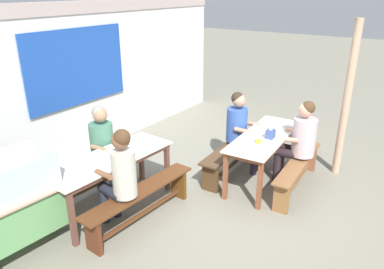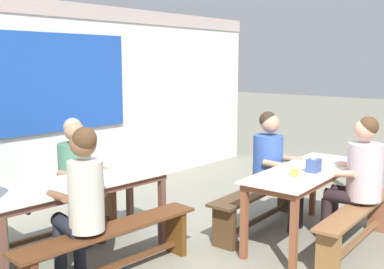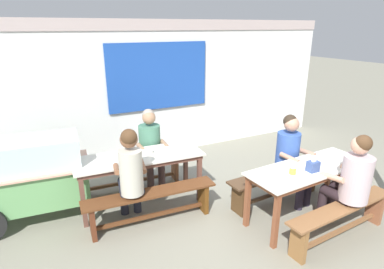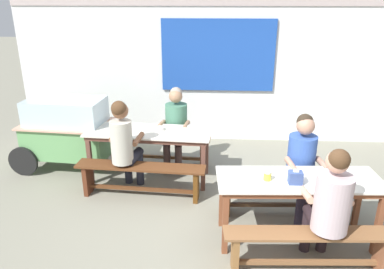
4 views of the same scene
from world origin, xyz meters
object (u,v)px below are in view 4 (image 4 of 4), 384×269
(bench_near_back, at_px, (284,190))
(tissue_box, at_px, (295,177))
(person_right_near_table, at_px, (303,161))
(condiment_jar, at_px, (267,176))
(soup_bowl, at_px, (160,129))
(dining_table_far, at_px, (149,136))
(dining_table_near, at_px, (298,185))
(person_center_facing, at_px, (176,123))
(food_cart, at_px, (67,129))
(person_left_back_turned, at_px, (124,142))
(bench_far_back, at_px, (158,146))
(person_near_front, at_px, (330,202))
(bench_near_front, at_px, (309,245))
(bench_far_front, at_px, (141,175))

(bench_near_back, bearing_deg, tissue_box, -93.55)
(bench_near_back, distance_m, person_right_near_table, 0.47)
(condiment_jar, relative_size, soup_bowl, 0.79)
(dining_table_far, bearing_deg, tissue_box, -39.67)
(dining_table_near, bearing_deg, person_center_facing, 129.61)
(person_center_facing, xyz_separation_m, condiment_jar, (1.17, -1.88, 0.07))
(food_cart, xyz_separation_m, condiment_jar, (2.85, -1.74, 0.17))
(dining_table_near, height_order, person_left_back_turned, person_left_back_turned)
(bench_far_back, height_order, condiment_jar, condiment_jar)
(dining_table_near, bearing_deg, food_cart, 152.15)
(food_cart, distance_m, person_near_front, 4.02)
(bench_near_front, bearing_deg, dining_table_far, 134.62)
(bench_near_front, relative_size, soup_bowl, 13.64)
(dining_table_near, relative_size, bench_far_back, 1.04)
(dining_table_far, distance_m, person_right_near_table, 2.19)
(bench_far_front, height_order, person_right_near_table, person_right_near_table)
(tissue_box, relative_size, condiment_jar, 1.61)
(bench_far_front, height_order, soup_bowl, soup_bowl)
(dining_table_far, height_order, bench_far_front, dining_table_far)
(bench_near_front, xyz_separation_m, soup_bowl, (-1.73, 1.95, 0.48))
(bench_near_back, xyz_separation_m, person_center_facing, (-1.49, 1.29, 0.42))
(bench_near_back, height_order, food_cart, food_cart)
(bench_far_back, bearing_deg, soup_bowl, -75.91)
(bench_far_front, xyz_separation_m, condiment_jar, (1.55, -0.89, 0.49))
(bench_far_back, relative_size, bench_far_front, 0.97)
(tissue_box, distance_m, soup_bowl, 2.23)
(soup_bowl, bearing_deg, condiment_jar, -47.30)
(bench_near_front, xyz_separation_m, person_right_near_table, (0.12, 1.02, 0.44))
(bench_far_front, height_order, person_near_front, person_near_front)
(person_center_facing, bearing_deg, person_near_front, -53.51)
(bench_far_back, distance_m, person_center_facing, 0.53)
(person_left_back_turned, distance_m, person_right_near_table, 2.31)
(bench_near_front, distance_m, tissue_box, 0.68)
(person_center_facing, distance_m, person_right_near_table, 2.14)
(bench_near_front, xyz_separation_m, tissue_box, (-0.10, 0.43, 0.52))
(food_cart, distance_m, soup_bowl, 1.53)
(bench_far_back, distance_m, tissue_box, 2.73)
(bench_far_front, bearing_deg, bench_near_back, -9.03)
(bench_near_back, distance_m, tissue_box, 0.83)
(bench_far_back, bearing_deg, tissue_box, -49.06)
(bench_near_front, height_order, condiment_jar, condiment_jar)
(bench_near_back, bearing_deg, soup_bowl, 152.39)
(bench_near_back, distance_m, person_left_back_turned, 2.17)
(bench_far_back, xyz_separation_m, tissue_box, (1.75, -2.02, 0.52))
(bench_near_back, xyz_separation_m, person_near_front, (0.22, -1.01, 0.44))
(bench_far_front, distance_m, bench_near_front, 2.36)
(bench_far_front, xyz_separation_m, food_cart, (-1.30, 0.85, 0.33))
(person_near_front, distance_m, tissue_box, 0.45)
(food_cart, distance_m, person_center_facing, 1.69)
(person_center_facing, distance_m, tissue_box, 2.42)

